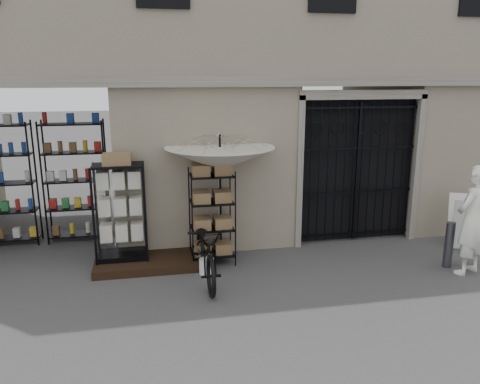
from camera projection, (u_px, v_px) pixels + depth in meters
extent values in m
plane|color=#242427|center=(306.00, 293.00, 7.44)|extent=(80.00, 80.00, 0.00)
cube|color=gray|center=(253.00, 21.00, 10.14)|extent=(14.00, 4.00, 9.00)
cube|color=black|center=(35.00, 176.00, 8.90)|extent=(3.00, 1.70, 3.00)
cube|color=black|center=(40.00, 183.00, 9.42)|extent=(2.70, 0.50, 2.50)
cube|color=black|center=(354.00, 169.00, 9.57)|extent=(2.50, 0.06, 3.00)
cube|color=black|center=(357.00, 173.00, 9.43)|extent=(0.05, 0.05, 2.80)
cube|color=black|center=(152.00, 262.00, 8.45)|extent=(2.00, 0.90, 0.15)
cube|color=black|center=(123.00, 255.00, 8.48)|extent=(0.98, 0.78, 0.10)
cube|color=silver|center=(114.00, 216.00, 8.02)|extent=(0.76, 0.28, 1.60)
cube|color=silver|center=(121.00, 217.00, 8.30)|extent=(0.81, 0.60, 1.34)
cube|color=olive|center=(117.00, 162.00, 8.05)|extent=(0.57, 0.50, 0.19)
cube|color=black|center=(212.00, 217.00, 8.47)|extent=(0.92, 0.81, 1.75)
cube|color=olive|center=(212.00, 219.00, 8.49)|extent=(0.78, 0.66, 1.31)
cylinder|color=black|center=(220.00, 198.00, 8.57)|extent=(0.05, 0.05, 2.34)
imported|color=beige|center=(220.00, 152.00, 8.36)|extent=(2.10, 2.12, 1.57)
cylinder|color=white|center=(207.00, 266.00, 8.13)|extent=(0.36, 0.36, 0.27)
imported|color=black|center=(207.00, 279.00, 7.95)|extent=(0.71, 1.06, 2.00)
cylinder|color=#484951|center=(449.00, 245.00, 8.35)|extent=(0.20, 0.20, 0.84)
imported|color=white|center=(465.00, 272.00, 8.21)|extent=(1.46, 2.04, 0.46)
cube|color=silver|center=(465.00, 225.00, 9.04)|extent=(0.56, 0.43, 1.06)
cube|color=silver|center=(461.00, 220.00, 9.35)|extent=(0.56, 0.43, 1.06)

